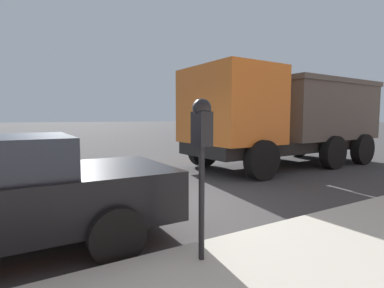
% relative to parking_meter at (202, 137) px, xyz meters
% --- Properties ---
extents(ground_plane, '(220.00, 220.00, 0.00)m').
position_rel_parking_meter_xyz_m(ground_plane, '(2.58, 0.09, -1.41)').
color(ground_plane, '#3D3A3A').
extents(parking_meter, '(0.21, 0.19, 1.64)m').
position_rel_parking_meter_xyz_m(parking_meter, '(0.00, 0.00, 0.00)').
color(parking_meter, black).
rests_on(parking_meter, sidewalk).
extents(dump_truck, '(3.14, 7.09, 3.02)m').
position_rel_parking_meter_xyz_m(dump_truck, '(4.51, -6.24, 0.27)').
color(dump_truck, black).
rests_on(dump_truck, ground_plane).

